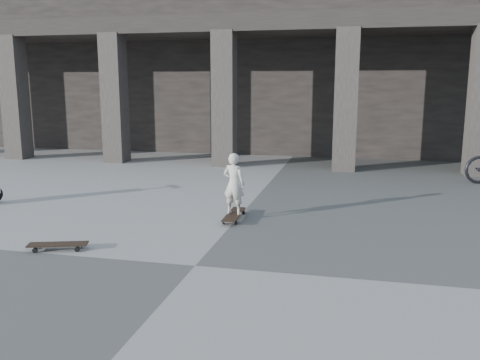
# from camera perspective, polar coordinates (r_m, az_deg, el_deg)

# --- Properties ---
(ground) EXTENTS (90.00, 90.00, 0.00)m
(ground) POSITION_cam_1_polar(r_m,az_deg,el_deg) (7.15, -5.06, -9.57)
(ground) COLOR #474745
(ground) RESTS_ON ground
(colonnade) EXTENTS (28.00, 8.82, 6.00)m
(colonnade) POSITION_cam_1_polar(r_m,az_deg,el_deg) (20.25, 7.10, 12.28)
(colonnade) COLOR black
(colonnade) RESTS_ON ground
(longboard) EXTENTS (0.28, 1.07, 0.11)m
(longboard) POSITION_cam_1_polar(r_m,az_deg,el_deg) (9.43, -0.68, -3.94)
(longboard) COLOR black
(longboard) RESTS_ON ground
(skateboard_spare) EXTENTS (0.91, 0.48, 0.10)m
(skateboard_spare) POSITION_cam_1_polar(r_m,az_deg,el_deg) (8.20, -19.78, -6.89)
(skateboard_spare) COLOR black
(skateboard_spare) RESTS_ON ground
(child) EXTENTS (0.46, 0.36, 1.14)m
(child) POSITION_cam_1_polar(r_m,az_deg,el_deg) (9.30, -0.69, -0.41)
(child) COLOR #BDB6AB
(child) RESTS_ON longboard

